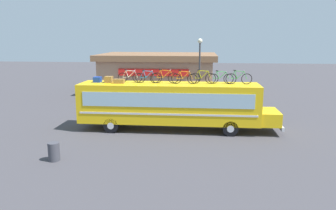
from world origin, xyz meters
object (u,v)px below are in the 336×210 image
rooftop_bicycle_3 (165,77)px  street_lamp (200,64)px  rooftop_bicycle_2 (147,77)px  rooftop_bicycle_4 (184,78)px  rooftop_bicycle_6 (221,78)px  luggage_bag_1 (97,80)px  rooftop_bicycle_7 (239,78)px  trash_bin (54,152)px  luggage_bag_2 (109,79)px  rooftop_bicycle_5 (203,78)px  bus (172,103)px  luggage_bag_3 (119,81)px  rooftop_bicycle_1 (130,77)px

rooftop_bicycle_3 → street_lamp: 6.78m
rooftop_bicycle_2 → rooftop_bicycle_4: bearing=-4.6°
rooftop_bicycle_6 → rooftop_bicycle_4: bearing=-172.4°
luggage_bag_1 → rooftop_bicycle_3: size_ratio=0.30×
rooftop_bicycle_2 → rooftop_bicycle_7: 5.97m
luggage_bag_1 → trash_bin: bearing=-92.8°
luggage_bag_2 → rooftop_bicycle_5: bearing=0.9°
rooftop_bicycle_2 → rooftop_bicycle_6: rooftop_bicycle_2 is taller
luggage_bag_1 → rooftop_bicycle_5: bearing=-0.3°
luggage_bag_2 → street_lamp: (6.04, 6.42, 0.58)m
bus → rooftop_bicycle_4: bearing=1.3°
luggage_bag_1 → luggage_bag_2: luggage_bag_2 is taller
luggage_bag_3 → street_lamp: bearing=52.0°
luggage_bag_3 → street_lamp: 8.56m
luggage_bag_1 → trash_bin: 7.13m
luggage_bag_1 → rooftop_bicycle_7: rooftop_bicycle_7 is taller
rooftop_bicycle_4 → trash_bin: 9.34m
rooftop_bicycle_2 → street_lamp: (3.42, 6.34, 0.42)m
rooftop_bicycle_4 → rooftop_bicycle_5: size_ratio=1.01×
rooftop_bicycle_5 → rooftop_bicycle_7: bearing=-0.6°
rooftop_bicycle_2 → rooftop_bicycle_7: bearing=-0.1°
luggage_bag_2 → rooftop_bicycle_3: 3.80m
bus → street_lamp: 7.11m
luggage_bag_2 → rooftop_bicycle_7: bearing=0.5°
luggage_bag_1 → rooftop_bicycle_2: rooftop_bicycle_2 is taller
luggage_bag_2 → street_lamp: bearing=46.7°
rooftop_bicycle_3 → trash_bin: rooftop_bicycle_3 is taller
luggage_bag_2 → rooftop_bicycle_4: size_ratio=0.31×
trash_bin → rooftop_bicycle_1: bearing=69.0°
rooftop_bicycle_1 → rooftop_bicycle_7: bearing=-1.1°
luggage_bag_2 → rooftop_bicycle_1: (1.41, 0.21, 0.16)m
luggage_bag_2 → trash_bin: size_ratio=0.57×
rooftop_bicycle_2 → street_lamp: size_ratio=0.27×
rooftop_bicycle_7 → street_lamp: street_lamp is taller
street_lamp → luggage_bag_1: bearing=-137.5°
rooftop_bicycle_2 → street_lamp: 7.22m
rooftop_bicycle_2 → trash_bin: 8.08m
rooftop_bicycle_5 → trash_bin: (-7.41, -6.51, -3.03)m
rooftop_bicycle_3 → rooftop_bicycle_4: rooftop_bicycle_3 is taller
rooftop_bicycle_1 → rooftop_bicycle_5: size_ratio=0.98×
luggage_bag_3 → rooftop_bicycle_1: rooftop_bicycle_1 is taller
trash_bin → rooftop_bicycle_7: bearing=33.7°
bus → rooftop_bicycle_2: rooftop_bicycle_2 is taller
luggage_bag_2 → luggage_bag_1: bearing=171.1°
bus → luggage_bag_3: 3.79m
luggage_bag_2 → rooftop_bicycle_1: bearing=8.5°
rooftop_bicycle_1 → rooftop_bicycle_4: 3.68m
luggage_bag_3 → rooftop_bicycle_2: size_ratio=0.42×
rooftop_bicycle_1 → rooftop_bicycle_2: (1.21, -0.14, 0.00)m
rooftop_bicycle_5 → rooftop_bicycle_4: bearing=-169.8°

